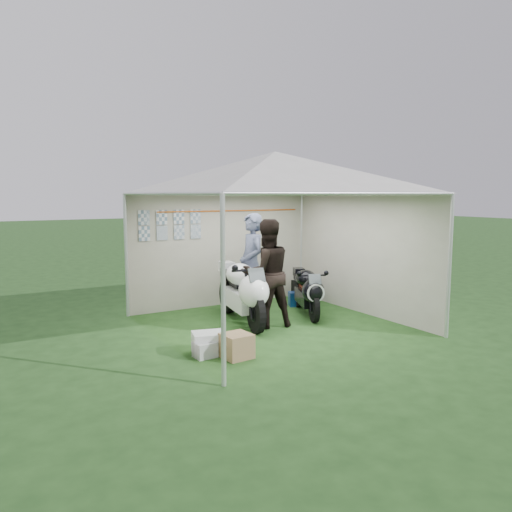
% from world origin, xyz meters
% --- Properties ---
extents(ground, '(80.00, 80.00, 0.00)m').
position_xyz_m(ground, '(0.00, 0.00, 0.00)').
color(ground, '#1F4218').
rests_on(ground, ground).
extents(canopy_tent, '(5.66, 5.66, 3.00)m').
position_xyz_m(canopy_tent, '(-0.00, 0.03, 2.58)').
color(canopy_tent, silver).
rests_on(canopy_tent, ground).
extents(motorcycle_white, '(0.73, 2.20, 1.09)m').
position_xyz_m(motorcycle_white, '(-0.39, 0.43, 0.61)').
color(motorcycle_white, black).
rests_on(motorcycle_white, ground).
extents(motorcycle_black, '(0.91, 1.68, 0.88)m').
position_xyz_m(motorcycle_black, '(0.96, 0.34, 0.49)').
color(motorcycle_black, black).
rests_on(motorcycle_black, ground).
extents(paddock_stand, '(0.45, 0.37, 0.29)m').
position_xyz_m(paddock_stand, '(1.28, 1.08, 0.15)').
color(paddock_stand, '#1B48AB').
rests_on(paddock_stand, ground).
extents(person_dark_jacket, '(1.01, 0.84, 1.87)m').
position_xyz_m(person_dark_jacket, '(-0.13, 0.05, 0.94)').
color(person_dark_jacket, black).
rests_on(person_dark_jacket, ground).
extents(person_blue_jacket, '(0.54, 0.76, 1.94)m').
position_xyz_m(person_blue_jacket, '(0.03, 0.85, 0.97)').
color(person_blue_jacket, slate).
rests_on(person_blue_jacket, ground).
extents(equipment_box, '(0.48, 0.40, 0.44)m').
position_xyz_m(equipment_box, '(1.70, 1.46, 0.22)').
color(equipment_box, black).
rests_on(equipment_box, ground).
extents(crate_0, '(0.55, 0.47, 0.31)m').
position_xyz_m(crate_0, '(-1.63, -0.81, 0.16)').
color(crate_0, silver).
rests_on(crate_0, ground).
extents(crate_1, '(0.42, 0.42, 0.34)m').
position_xyz_m(crate_1, '(-1.38, -1.16, 0.17)').
color(crate_1, '#8E6F4C').
rests_on(crate_1, ground).
extents(crate_2, '(0.31, 0.27, 0.22)m').
position_xyz_m(crate_2, '(-1.75, -0.92, 0.11)').
color(crate_2, '#AFB3B8').
rests_on(crate_2, ground).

